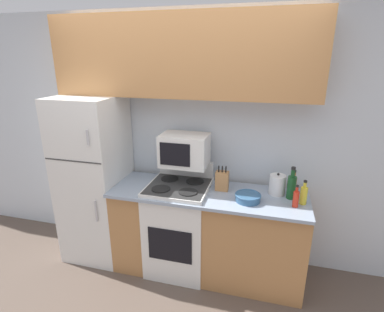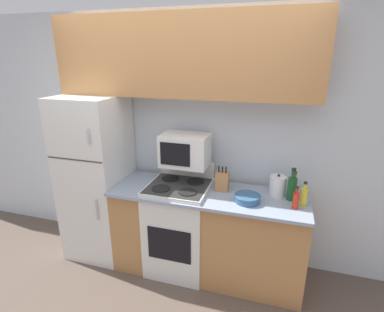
# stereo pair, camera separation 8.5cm
# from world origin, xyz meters

# --- Properties ---
(ground_plane) EXTENTS (12.00, 12.00, 0.00)m
(ground_plane) POSITION_xyz_m (0.00, 0.00, 0.00)
(ground_plane) COLOR brown
(wall_back) EXTENTS (8.00, 0.05, 2.55)m
(wall_back) POSITION_xyz_m (0.00, 0.66, 1.27)
(wall_back) COLOR silver
(wall_back) RESTS_ON ground_plane
(lower_cabinets) EXTENTS (1.84, 0.62, 0.90)m
(lower_cabinets) POSITION_xyz_m (0.31, 0.29, 0.45)
(lower_cabinets) COLOR #B27A47
(lower_cabinets) RESTS_ON ground_plane
(refrigerator) EXTENTS (0.62, 0.65, 1.75)m
(refrigerator) POSITION_xyz_m (-0.92, 0.31, 0.87)
(refrigerator) COLOR white
(refrigerator) RESTS_ON ground_plane
(upper_cabinets) EXTENTS (2.46, 0.32, 0.73)m
(upper_cabinets) POSITION_xyz_m (0.00, 0.48, 2.11)
(upper_cabinets) COLOR #B27A47
(upper_cabinets) RESTS_ON refrigerator
(stove) EXTENTS (0.59, 0.60, 1.09)m
(stove) POSITION_xyz_m (0.02, 0.28, 0.48)
(stove) COLOR white
(stove) RESTS_ON ground_plane
(microwave) EXTENTS (0.45, 0.32, 0.31)m
(microwave) POSITION_xyz_m (0.05, 0.40, 1.25)
(microwave) COLOR white
(microwave) RESTS_ON stove
(knife_block) EXTENTS (0.12, 0.08, 0.25)m
(knife_block) POSITION_xyz_m (0.43, 0.35, 0.99)
(knife_block) COLOR #B27A47
(knife_block) RESTS_ON lower_cabinets
(bowl) EXTENTS (0.23, 0.23, 0.07)m
(bowl) POSITION_xyz_m (0.69, 0.19, 0.93)
(bowl) COLOR #335B84
(bowl) RESTS_ON lower_cabinets
(bottle_cooking_spray) EXTENTS (0.06, 0.06, 0.22)m
(bottle_cooking_spray) POSITION_xyz_m (1.16, 0.25, 0.98)
(bottle_cooking_spray) COLOR gold
(bottle_cooking_spray) RESTS_ON lower_cabinets
(bottle_hot_sauce) EXTENTS (0.05, 0.05, 0.20)m
(bottle_hot_sauce) POSITION_xyz_m (1.09, 0.18, 0.98)
(bottle_hot_sauce) COLOR red
(bottle_hot_sauce) RESTS_ON lower_cabinets
(bottle_wine_green) EXTENTS (0.08, 0.08, 0.30)m
(bottle_wine_green) POSITION_xyz_m (1.06, 0.34, 1.02)
(bottle_wine_green) COLOR #194C23
(bottle_wine_green) RESTS_ON lower_cabinets
(bottle_vinegar) EXTENTS (0.06, 0.06, 0.24)m
(bottle_vinegar) POSITION_xyz_m (1.08, 0.43, 0.99)
(bottle_vinegar) COLOR olive
(bottle_vinegar) RESTS_ON lower_cabinets
(kettle) EXTENTS (0.15, 0.15, 0.21)m
(kettle) POSITION_xyz_m (0.94, 0.40, 0.99)
(kettle) COLOR white
(kettle) RESTS_ON lower_cabinets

